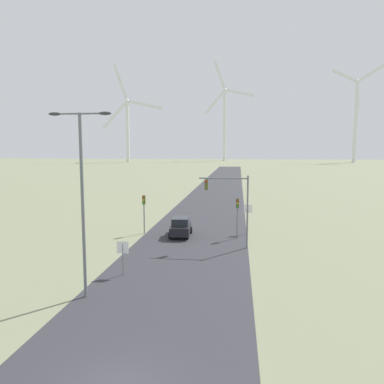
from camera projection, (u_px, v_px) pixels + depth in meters
name	position (u px, v px, depth m)	size (l,w,h in m)	color
road_surface	(212.00, 201.00, 60.23)	(10.00, 240.00, 0.01)	#2D2D33
streetlamp	(82.00, 183.00, 20.56)	(3.54, 0.32, 10.36)	slate
stop_sign_near	(123.00, 252.00, 24.77)	(0.81, 0.07, 2.29)	slate
stop_sign_far	(248.00, 213.00, 37.03)	(0.81, 0.07, 2.89)	slate
traffic_light_post_near_left	(144.00, 206.00, 36.90)	(0.28, 0.34, 3.83)	slate
traffic_light_post_near_right	(237.00, 209.00, 34.94)	(0.28, 0.34, 3.80)	slate
traffic_light_mast_overhead	(231.00, 197.00, 31.47)	(4.17, 0.35, 6.17)	slate
car_approaching	(181.00, 227.00, 36.07)	(2.08, 4.21, 1.83)	black
wind_turbine_far_left	(127.00, 123.00, 236.16)	(36.62, 12.50, 60.39)	white
wind_turbine_left	(225.00, 118.00, 263.98)	(34.63, 7.31, 69.52)	white
wind_turbine_center	(356.00, 114.00, 230.09)	(29.47, 5.69, 58.84)	white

